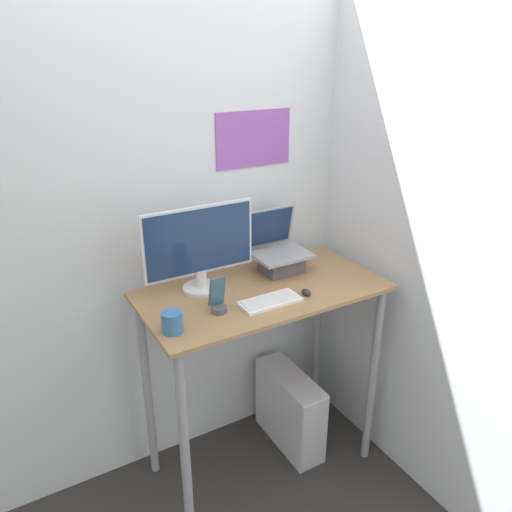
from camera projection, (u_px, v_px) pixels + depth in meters
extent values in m
plane|color=#2D2B28|center=(291.00, 500.00, 2.59)|extent=(12.00, 12.00, 0.00)
cube|color=silver|center=(225.00, 226.00, 2.64)|extent=(6.00, 0.05, 2.60)
cube|color=purple|center=(254.00, 139.00, 2.51)|extent=(0.42, 0.01, 0.28)
cube|color=silver|center=(416.00, 244.00, 2.40)|extent=(0.05, 6.00, 2.60)
cube|color=#936D47|center=(263.00, 291.00, 2.41)|extent=(1.18, 0.61, 0.02)
cylinder|color=gray|center=(185.00, 454.00, 2.17)|extent=(0.04, 0.04, 1.08)
cylinder|color=gray|center=(373.00, 378.00, 2.67)|extent=(0.04, 0.04, 1.08)
cylinder|color=gray|center=(147.00, 390.00, 2.57)|extent=(0.04, 0.04, 1.08)
cylinder|color=gray|center=(317.00, 334.00, 3.07)|extent=(0.04, 0.04, 1.08)
cube|color=#4C4C51|center=(282.00, 264.00, 2.57)|extent=(0.20, 0.15, 0.09)
cube|color=gray|center=(282.00, 255.00, 2.55)|extent=(0.28, 0.21, 0.02)
cube|color=gray|center=(269.00, 227.00, 2.61)|extent=(0.28, 0.05, 0.21)
cube|color=navy|center=(270.00, 227.00, 2.60)|extent=(0.26, 0.04, 0.19)
cylinder|color=silver|center=(202.00, 288.00, 2.39)|extent=(0.18, 0.18, 0.02)
cylinder|color=silver|center=(201.00, 278.00, 2.37)|extent=(0.05, 0.05, 0.08)
cube|color=silver|center=(199.00, 240.00, 2.30)|extent=(0.55, 0.01, 0.33)
cube|color=navy|center=(200.00, 241.00, 2.29)|extent=(0.52, 0.01, 0.30)
cube|color=white|center=(270.00, 301.00, 2.27)|extent=(0.28, 0.13, 0.01)
cube|color=silver|center=(270.00, 300.00, 2.27)|extent=(0.26, 0.11, 0.00)
ellipsoid|color=#262626|center=(306.00, 292.00, 2.34)|extent=(0.04, 0.06, 0.03)
cylinder|color=#4C4C51|center=(219.00, 309.00, 2.19)|extent=(0.07, 0.07, 0.03)
cube|color=#4C515B|center=(217.00, 291.00, 2.17)|extent=(0.07, 0.04, 0.14)
cube|color=#336072|center=(218.00, 291.00, 2.17)|extent=(0.06, 0.03, 0.13)
cube|color=silver|center=(290.00, 409.00, 2.90)|extent=(0.17, 0.49, 0.46)
cube|color=#ADADB2|center=(315.00, 436.00, 2.70)|extent=(0.16, 0.01, 0.44)
cylinder|color=#336699|center=(172.00, 322.00, 2.03)|extent=(0.09, 0.09, 0.09)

